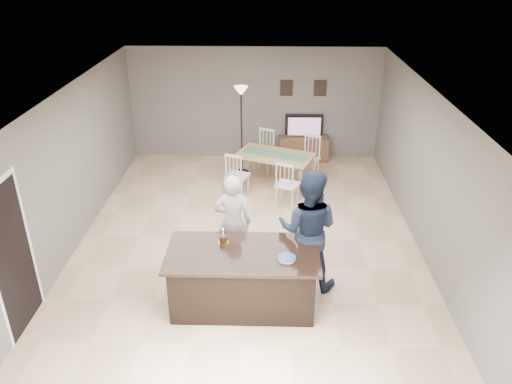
{
  "coord_description": "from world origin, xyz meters",
  "views": [
    {
      "loc": [
        0.35,
        -7.69,
        4.75
      ],
      "look_at": [
        0.15,
        -0.3,
        1.1
      ],
      "focal_mm": 35.0,
      "sensor_mm": 36.0,
      "label": 1
    }
  ],
  "objects_px": {
    "man": "(308,230)",
    "plate_stack": "(287,258)",
    "kitchen_island": "(243,278)",
    "tv_console": "(303,149)",
    "dining_table": "(275,160)",
    "television": "(304,126)",
    "woman": "(233,222)",
    "birthday_cake": "(223,239)",
    "floor_lamp": "(241,107)"
  },
  "relations": [
    {
      "from": "kitchen_island",
      "to": "birthday_cake",
      "type": "xyz_separation_m",
      "value": [
        -0.29,
        0.24,
        0.5
      ]
    },
    {
      "from": "woman",
      "to": "man",
      "type": "distance_m",
      "value": 1.24
    },
    {
      "from": "television",
      "to": "dining_table",
      "type": "distance_m",
      "value": 1.78
    },
    {
      "from": "kitchen_island",
      "to": "tv_console",
      "type": "xyz_separation_m",
      "value": [
        1.2,
        5.57,
        -0.15
      ]
    },
    {
      "from": "television",
      "to": "birthday_cake",
      "type": "distance_m",
      "value": 5.6
    },
    {
      "from": "man",
      "to": "floor_lamp",
      "type": "relative_size",
      "value": 0.94
    },
    {
      "from": "kitchen_island",
      "to": "birthday_cake",
      "type": "height_order",
      "value": "birthday_cake"
    },
    {
      "from": "man",
      "to": "tv_console",
      "type": "bearing_deg",
      "value": -78.52
    },
    {
      "from": "man",
      "to": "birthday_cake",
      "type": "distance_m",
      "value": 1.28
    },
    {
      "from": "birthday_cake",
      "to": "man",
      "type": "bearing_deg",
      "value": 13.81
    },
    {
      "from": "man",
      "to": "dining_table",
      "type": "bearing_deg",
      "value": -68.02
    },
    {
      "from": "dining_table",
      "to": "floor_lamp",
      "type": "bearing_deg",
      "value": 157.51
    },
    {
      "from": "woman",
      "to": "man",
      "type": "relative_size",
      "value": 0.85
    },
    {
      "from": "woman",
      "to": "tv_console",
      "type": "bearing_deg",
      "value": -107.51
    },
    {
      "from": "woman",
      "to": "dining_table",
      "type": "relative_size",
      "value": 0.72
    },
    {
      "from": "floor_lamp",
      "to": "plate_stack",
      "type": "bearing_deg",
      "value": -79.87
    },
    {
      "from": "man",
      "to": "dining_table",
      "type": "xyz_separation_m",
      "value": [
        -0.47,
        3.48,
        -0.33
      ]
    },
    {
      "from": "dining_table",
      "to": "kitchen_island",
      "type": "bearing_deg",
      "value": -74.86
    },
    {
      "from": "television",
      "to": "floor_lamp",
      "type": "height_order",
      "value": "floor_lamp"
    },
    {
      "from": "birthday_cake",
      "to": "plate_stack",
      "type": "distance_m",
      "value": 1.0
    },
    {
      "from": "woman",
      "to": "dining_table",
      "type": "xyz_separation_m",
      "value": [
        0.69,
        3.04,
        -0.19
      ]
    },
    {
      "from": "floor_lamp",
      "to": "birthday_cake",
      "type": "bearing_deg",
      "value": -90.32
    },
    {
      "from": "television",
      "to": "floor_lamp",
      "type": "distance_m",
      "value": 1.85
    },
    {
      "from": "kitchen_island",
      "to": "man",
      "type": "relative_size",
      "value": 1.12
    },
    {
      "from": "tv_console",
      "to": "floor_lamp",
      "type": "height_order",
      "value": "floor_lamp"
    },
    {
      "from": "kitchen_island",
      "to": "television",
      "type": "relative_size",
      "value": 2.35
    },
    {
      "from": "kitchen_island",
      "to": "plate_stack",
      "type": "xyz_separation_m",
      "value": [
        0.61,
        -0.17,
        0.47
      ]
    },
    {
      "from": "woman",
      "to": "birthday_cake",
      "type": "bearing_deg",
      "value": 83.03
    },
    {
      "from": "kitchen_island",
      "to": "dining_table",
      "type": "bearing_deg",
      "value": 83.16
    },
    {
      "from": "tv_console",
      "to": "birthday_cake",
      "type": "bearing_deg",
      "value": -105.65
    },
    {
      "from": "television",
      "to": "dining_table",
      "type": "relative_size",
      "value": 0.41
    },
    {
      "from": "television",
      "to": "plate_stack",
      "type": "bearing_deg",
      "value": 84.24
    },
    {
      "from": "man",
      "to": "plate_stack",
      "type": "bearing_deg",
      "value": 79.31
    },
    {
      "from": "man",
      "to": "birthday_cake",
      "type": "relative_size",
      "value": 7.95
    },
    {
      "from": "woman",
      "to": "man",
      "type": "bearing_deg",
      "value": 158.93
    },
    {
      "from": "television",
      "to": "tv_console",
      "type": "bearing_deg",
      "value": 90.0
    },
    {
      "from": "television",
      "to": "birthday_cake",
      "type": "bearing_deg",
      "value": 74.54
    },
    {
      "from": "tv_console",
      "to": "birthday_cake",
      "type": "relative_size",
      "value": 4.99
    },
    {
      "from": "kitchen_island",
      "to": "man",
      "type": "distance_m",
      "value": 1.21
    },
    {
      "from": "plate_stack",
      "to": "man",
      "type": "bearing_deg",
      "value": 64.97
    },
    {
      "from": "dining_table",
      "to": "man",
      "type": "bearing_deg",
      "value": -60.38
    },
    {
      "from": "plate_stack",
      "to": "dining_table",
      "type": "distance_m",
      "value": 4.21
    },
    {
      "from": "man",
      "to": "plate_stack",
      "type": "height_order",
      "value": "man"
    },
    {
      "from": "kitchen_island",
      "to": "plate_stack",
      "type": "distance_m",
      "value": 0.79
    },
    {
      "from": "tv_console",
      "to": "plate_stack",
      "type": "distance_m",
      "value": 5.8
    },
    {
      "from": "floor_lamp",
      "to": "kitchen_island",
      "type": "bearing_deg",
      "value": -86.8
    },
    {
      "from": "floor_lamp",
      "to": "woman",
      "type": "bearing_deg",
      "value": -89.1
    },
    {
      "from": "tv_console",
      "to": "dining_table",
      "type": "height_order",
      "value": "dining_table"
    },
    {
      "from": "plate_stack",
      "to": "kitchen_island",
      "type": "bearing_deg",
      "value": 164.65
    },
    {
      "from": "tv_console",
      "to": "floor_lamp",
      "type": "xyz_separation_m",
      "value": [
        -1.47,
        -0.81,
        1.28
      ]
    }
  ]
}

